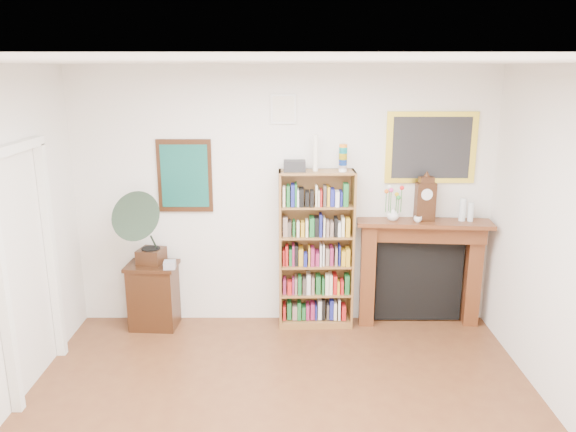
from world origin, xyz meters
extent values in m
cube|color=white|center=(0.00, 0.00, 2.80)|extent=(4.50, 5.00, 0.01)
cube|color=silver|center=(0.00, 2.50, 1.40)|extent=(4.50, 0.01, 2.80)
cube|color=white|center=(-2.21, 0.73, 1.05)|extent=(0.08, 0.08, 2.10)
cube|color=white|center=(-2.21, 1.67, 1.05)|extent=(0.08, 0.08, 2.10)
cube|color=white|center=(-2.21, 1.20, 2.13)|extent=(0.08, 1.02, 0.08)
cube|color=black|center=(-1.05, 2.48, 1.65)|extent=(0.58, 0.03, 0.78)
cube|color=#104D45|center=(-1.05, 2.46, 1.65)|extent=(0.50, 0.01, 0.67)
cube|color=white|center=(0.00, 2.48, 2.35)|extent=(0.26, 0.03, 0.30)
cube|color=silver|center=(0.00, 2.46, 2.35)|extent=(0.22, 0.01, 0.26)
cube|color=yellow|center=(1.55, 2.48, 1.95)|extent=(0.95, 0.03, 0.75)
cube|color=#262628|center=(1.55, 2.46, 1.95)|extent=(0.82, 0.01, 0.65)
cube|color=brown|center=(-0.04, 2.34, 0.86)|extent=(0.03, 0.28, 1.73)
cube|color=brown|center=(0.73, 2.34, 0.86)|extent=(0.03, 0.28, 1.73)
cube|color=brown|center=(0.35, 2.34, 1.72)|extent=(0.80, 0.30, 0.02)
cube|color=brown|center=(0.35, 2.34, 0.04)|extent=(0.80, 0.30, 0.07)
cube|color=brown|center=(0.35, 2.47, 0.86)|extent=(0.79, 0.04, 1.73)
cube|color=brown|center=(0.35, 2.34, 0.37)|extent=(0.75, 0.28, 0.02)
cube|color=brown|center=(0.35, 2.34, 0.70)|extent=(0.75, 0.28, 0.02)
cube|color=brown|center=(0.35, 2.34, 1.03)|extent=(0.75, 0.28, 0.02)
cube|color=brown|center=(0.35, 2.34, 1.36)|extent=(0.75, 0.28, 0.02)
cube|color=black|center=(-1.42, 2.29, 0.36)|extent=(0.56, 0.42, 0.73)
cube|color=#471E10|center=(0.92, 2.38, 0.58)|extent=(0.17, 0.22, 1.15)
cube|color=#471E10|center=(2.07, 2.38, 0.58)|extent=(0.17, 0.22, 1.15)
cube|color=#471E10|center=(1.49, 2.38, 1.06)|extent=(1.32, 0.32, 0.19)
cube|color=#471E10|center=(1.49, 2.33, 1.17)|extent=(1.44, 0.45, 0.04)
cube|color=black|center=(1.49, 2.44, 0.48)|extent=(0.95, 0.09, 0.92)
cube|color=black|center=(-1.42, 2.33, 0.80)|extent=(0.30, 0.30, 0.16)
cylinder|color=black|center=(-1.42, 2.33, 0.89)|extent=(0.23, 0.23, 0.01)
cone|color=#2F4435|center=(-1.42, 2.17, 1.24)|extent=(0.63, 0.73, 0.67)
cube|color=silver|center=(-1.19, 2.16, 0.77)|extent=(0.13, 0.13, 0.08)
cube|color=black|center=(1.49, 2.35, 1.40)|extent=(0.21, 0.13, 0.41)
cylinder|color=white|center=(1.49, 2.29, 1.49)|extent=(0.12, 0.02, 0.12)
cube|color=black|center=(1.49, 2.35, 1.63)|extent=(0.16, 0.11, 0.07)
imported|color=silver|center=(1.16, 2.36, 1.26)|extent=(0.16, 0.16, 0.14)
imported|color=silver|center=(1.41, 2.29, 1.23)|extent=(0.10, 0.10, 0.07)
cylinder|color=silver|center=(1.89, 2.35, 1.31)|extent=(0.07, 0.07, 0.24)
cylinder|color=silver|center=(1.97, 2.33, 1.29)|extent=(0.06, 0.06, 0.20)
camera|label=1|loc=(0.04, -3.38, 2.78)|focal=35.00mm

